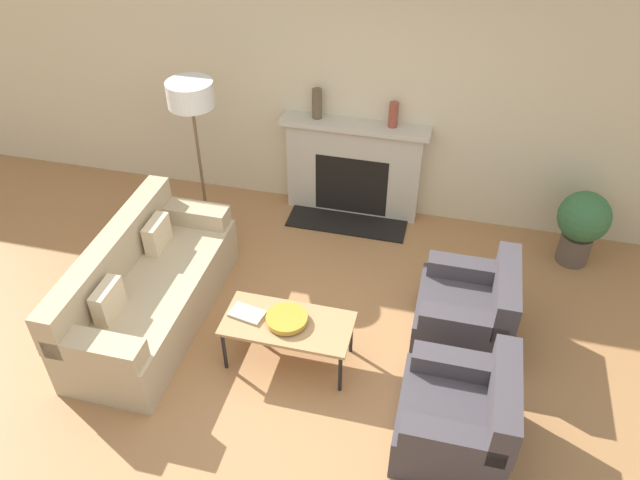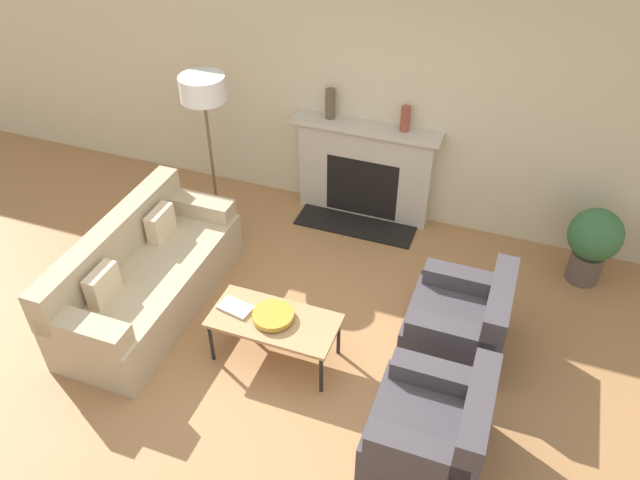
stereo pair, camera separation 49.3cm
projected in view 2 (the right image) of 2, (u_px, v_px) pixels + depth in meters
name	position (u px, v px, depth m)	size (l,w,h in m)	color
ground_plane	(290.00, 382.00, 5.05)	(18.00, 18.00, 0.00)	#A87547
wall_back	(387.00, 86.00, 6.05)	(18.00, 0.06, 2.90)	beige
fireplace	(365.00, 172.00, 6.56)	(1.53, 0.59, 1.08)	beige
couch	(146.00, 278.00, 5.56)	(0.83, 1.97, 0.84)	tan
armchair_near	(433.00, 428.00, 4.37)	(0.79, 0.84, 0.75)	#423D42
armchair_far	(461.00, 322.00, 5.18)	(0.79, 0.84, 0.75)	#423D42
coffee_table	(274.00, 322.00, 5.02)	(1.04, 0.50, 0.44)	tan
bowl	(273.00, 316.00, 4.98)	(0.33, 0.33, 0.06)	#BC8E2D
book	(236.00, 308.00, 5.08)	(0.30, 0.22, 0.02)	#B2A893
floor_lamp	(204.00, 100.00, 5.91)	(0.44, 0.44, 1.64)	brown
mantel_vase_left	(330.00, 104.00, 6.24)	(0.10, 0.10, 0.31)	brown
mantel_vase_center_left	(405.00, 119.00, 6.05)	(0.09, 0.09, 0.26)	brown
potted_plant	(593.00, 241.00, 5.75)	(0.49, 0.49, 0.78)	brown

